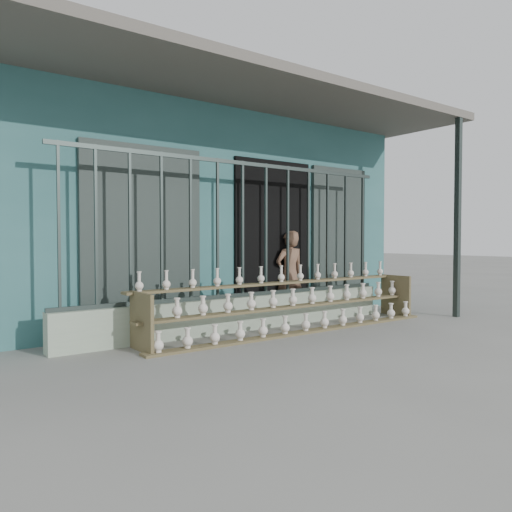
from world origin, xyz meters
TOP-DOWN VIEW (x-y plane):
  - ground at (0.00, 0.00)m, footprint 60.00×60.00m
  - workshop_building at (0.00, 4.23)m, footprint 7.40×6.60m
  - parapet_wall at (0.00, 1.30)m, footprint 5.00×0.20m
  - security_fence at (-0.00, 1.30)m, footprint 5.00×0.04m
  - shelf_rack at (0.54, 0.88)m, footprint 4.50×0.68m
  - elderly_woman at (1.14, 1.68)m, footprint 0.51×0.36m

SIDE VIEW (x-z plane):
  - ground at x=0.00m, z-range 0.00..0.00m
  - parapet_wall at x=0.00m, z-range 0.00..0.45m
  - shelf_rack at x=0.54m, z-range -0.06..0.79m
  - elderly_woman at x=1.14m, z-range 0.00..1.34m
  - security_fence at x=0.00m, z-range 0.45..2.25m
  - workshop_building at x=0.00m, z-range 0.02..3.23m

